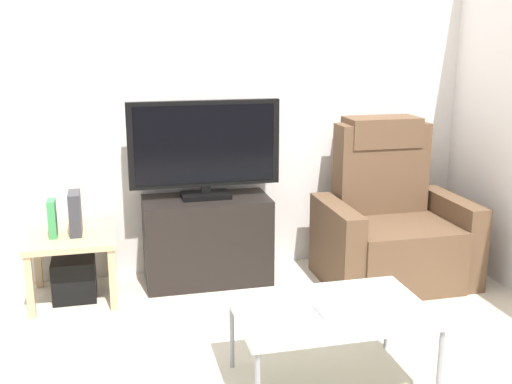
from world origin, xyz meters
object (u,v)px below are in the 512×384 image
(side_table, at_px, (72,244))
(book_upright, at_px, (52,219))
(tv_stand, at_px, (207,240))
(recliner_armchair, at_px, (391,225))
(television, at_px, (205,147))
(coffee_table, at_px, (331,313))
(cell_phone, at_px, (325,311))
(subwoofer_box, at_px, (74,278))
(game_console, at_px, (75,213))

(side_table, xyz_separation_m, book_upright, (-0.10, -0.02, 0.18))
(tv_stand, xyz_separation_m, recliner_armchair, (1.23, -0.22, 0.08))
(television, relative_size, recliner_armchair, 0.92)
(television, relative_size, coffee_table, 1.10)
(tv_stand, bearing_deg, coffee_table, -75.85)
(coffee_table, xyz_separation_m, cell_phone, (-0.04, -0.03, 0.03))
(tv_stand, bearing_deg, side_table, -174.60)
(coffee_table, bearing_deg, book_upright, 135.21)
(recliner_armchair, xyz_separation_m, coffee_table, (-0.87, -1.19, 0.00))
(side_table, height_order, coffee_table, side_table)
(recliner_armchair, bearing_deg, subwoofer_box, 164.95)
(subwoofer_box, relative_size, cell_phone, 1.76)
(recliner_armchair, relative_size, side_table, 2.00)
(side_table, height_order, book_upright, book_upright)
(television, xyz_separation_m, game_console, (-0.83, -0.09, -0.36))
(subwoofer_box, distance_m, cell_phone, 1.83)
(cell_phone, bearing_deg, book_upright, 130.10)
(recliner_armchair, distance_m, side_table, 2.10)
(tv_stand, distance_m, cell_phone, 1.48)
(cell_phone, bearing_deg, tv_stand, 98.72)
(television, bearing_deg, coffee_table, -76.03)
(book_upright, bearing_deg, game_console, 12.53)
(television, bearing_deg, game_console, -173.79)
(tv_stand, relative_size, cell_phone, 5.54)
(television, height_order, coffee_table, television)
(book_upright, bearing_deg, coffee_table, -44.79)
(tv_stand, bearing_deg, game_console, -175.06)
(side_table, xyz_separation_m, game_console, (0.03, 0.01, 0.20))
(tv_stand, relative_size, recliner_armchair, 0.77)
(recliner_armchair, bearing_deg, side_table, 164.95)
(tv_stand, distance_m, coffee_table, 1.46)
(cell_phone, bearing_deg, recliner_armchair, 49.72)
(subwoofer_box, xyz_separation_m, coffee_table, (1.23, -1.34, 0.24))
(television, xyz_separation_m, coffee_table, (0.36, -1.44, -0.55))
(coffee_table, relative_size, cell_phone, 6.00)
(recliner_armchair, height_order, book_upright, recliner_armchair)
(game_console, bearing_deg, cell_phone, -50.16)
(side_table, relative_size, coffee_table, 0.60)
(cell_phone, bearing_deg, side_table, 127.37)
(subwoofer_box, height_order, cell_phone, cell_phone)
(subwoofer_box, distance_m, coffee_table, 1.83)
(tv_stand, xyz_separation_m, game_console, (-0.83, -0.07, 0.26))
(tv_stand, relative_size, subwoofer_box, 3.15)
(book_upright, bearing_deg, side_table, 11.31)
(book_upright, bearing_deg, cell_phone, -46.37)
(book_upright, height_order, cell_phone, book_upright)
(book_upright, height_order, coffee_table, book_upright)
(subwoofer_box, height_order, coffee_table, coffee_table)
(tv_stand, distance_m, book_upright, 1.00)
(side_table, xyz_separation_m, subwoofer_box, (-0.00, 0.00, -0.23))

